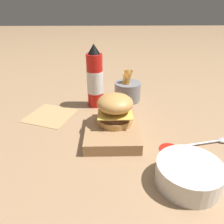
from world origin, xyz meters
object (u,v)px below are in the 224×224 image
object	(u,v)px
spoon	(216,141)
ketchup_bottle	(95,79)
serving_board	(112,131)
burger	(115,109)
side_bowl	(189,173)
fries_basket	(127,91)

from	to	relation	value
spoon	ketchup_bottle	bearing A→B (deg)	132.79
serving_board	spoon	bearing A→B (deg)	-98.19
burger	side_bowl	size ratio (longest dim) A/B	0.73
ketchup_bottle	side_bowl	distance (m)	0.50
serving_board	side_bowl	world-z (taller)	side_bowl
burger	side_bowl	xyz separation A→B (m)	(-0.23, -0.17, -0.05)
side_bowl	serving_board	bearing A→B (deg)	40.59
ketchup_bottle	fries_basket	distance (m)	0.16
serving_board	fries_basket	bearing A→B (deg)	-14.60
serving_board	ketchup_bottle	distance (m)	0.25
fries_basket	side_bowl	xyz separation A→B (m)	(-0.47, -0.10, -0.01)
spoon	serving_board	bearing A→B (deg)	160.43
ketchup_bottle	spoon	distance (m)	0.47
serving_board	side_bowl	distance (m)	0.27
serving_board	fries_basket	size ratio (longest dim) A/B	1.55
burger	side_bowl	world-z (taller)	burger
ketchup_bottle	side_bowl	world-z (taller)	ketchup_bottle
ketchup_bottle	burger	bearing A→B (deg)	-160.83
burger	spoon	bearing A→B (deg)	-102.80
ketchup_bottle	spoon	bearing A→B (deg)	-125.82
burger	ketchup_bottle	distance (m)	0.21
fries_basket	spoon	xyz separation A→B (m)	(-0.32, -0.24, -0.04)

